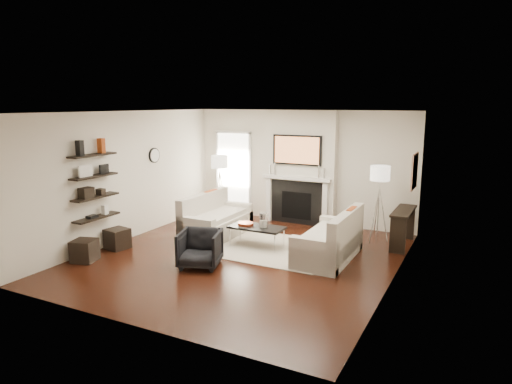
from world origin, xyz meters
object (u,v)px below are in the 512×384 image
at_px(lamp_left_shade, 220,162).
at_px(armchair, 200,247).
at_px(ottoman_near, 117,239).
at_px(loveseat_left_base, 217,227).
at_px(lamp_right_shade, 380,173).
at_px(coffee_table, 257,227).
at_px(loveseat_right_base, 328,248).

bearing_deg(lamp_left_shade, armchair, -64.83).
bearing_deg(lamp_left_shade, ottoman_near, -101.96).
bearing_deg(loveseat_left_base, lamp_right_shade, 20.59).
xyz_separation_m(loveseat_left_base, lamp_left_shade, (-0.71, 1.30, 1.24)).
bearing_deg(lamp_right_shade, ottoman_near, -148.03).
bearing_deg(loveseat_left_base, ottoman_near, -129.32).
bearing_deg(coffee_table, armchair, -104.51).
relative_size(armchair, lamp_left_shade, 1.80).
height_order(lamp_left_shade, lamp_right_shade, same).
bearing_deg(loveseat_left_base, lamp_left_shade, 118.50).
relative_size(loveseat_left_base, loveseat_right_base, 1.00).
distance_m(coffee_table, lamp_right_shade, 2.76).
distance_m(armchair, lamp_left_shade, 3.53).
bearing_deg(coffee_table, lamp_left_shade, 139.19).
height_order(lamp_right_shade, ottoman_near, lamp_right_shade).
relative_size(loveseat_left_base, coffee_table, 1.64).
bearing_deg(loveseat_left_base, coffee_table, -13.16).
relative_size(loveseat_right_base, lamp_left_shade, 4.50).
height_order(loveseat_left_base, coffee_table, same).
height_order(loveseat_right_base, lamp_right_shade, lamp_right_shade).
xyz_separation_m(loveseat_right_base, ottoman_near, (-3.94, -1.32, -0.01)).
distance_m(loveseat_left_base, coffee_table, 1.15).
height_order(loveseat_left_base, armchair, armchair).
height_order(armchair, lamp_right_shade, lamp_right_shade).
xyz_separation_m(lamp_left_shade, lamp_right_shade, (3.90, -0.11, 0.00)).
distance_m(loveseat_right_base, lamp_left_shade, 3.89).
bearing_deg(loveseat_left_base, loveseat_right_base, -6.64).
bearing_deg(ottoman_near, coffee_table, 29.32).
bearing_deg(coffee_table, ottoman_near, -150.68).
bearing_deg(loveseat_right_base, armchair, -143.00).
height_order(coffee_table, armchair, armchair).
xyz_separation_m(loveseat_right_base, coffee_table, (-1.51, 0.05, 0.19)).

